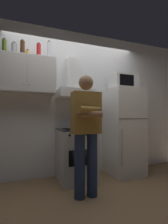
{
  "coord_description": "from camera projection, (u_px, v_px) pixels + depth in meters",
  "views": [
    {
      "loc": [
        -0.9,
        -2.46,
        1.08
      ],
      "look_at": [
        0.0,
        0.0,
        1.15
      ],
      "focal_mm": 26.71,
      "sensor_mm": 36.0,
      "label": 1
    }
  ],
  "objects": [
    {
      "name": "ground_plane",
      "position": [
        84.0,
        186.0,
        2.59
      ],
      "size": [
        7.0,
        7.0,
        0.0
      ],
      "primitive_type": "plane",
      "color": "olive"
    },
    {
      "name": "back_wall_tiled",
      "position": [
        73.0,
        102.0,
        3.19
      ],
      "size": [
        4.8,
        0.1,
        2.7
      ],
      "primitive_type": "cube",
      "color": "white",
      "rests_on": "ground_plane"
    },
    {
      "name": "upper_cabinet",
      "position": [
        27.0,
        75.0,
        2.7
      ],
      "size": [
        0.9,
        0.37,
        0.6
      ],
      "color": "silver"
    },
    {
      "name": "stove_oven",
      "position": [
        76.0,
        155.0,
        2.82
      ],
      "size": [
        0.6,
        0.62,
        0.87
      ],
      "color": "silver",
      "rests_on": "ground_plane"
    },
    {
      "name": "range_hood",
      "position": [
        74.0,
        87.0,
        2.97
      ],
      "size": [
        0.6,
        0.44,
        0.75
      ],
      "color": "white"
    },
    {
      "name": "refrigerator",
      "position": [
        124.0,
        131.0,
        3.16
      ],
      "size": [
        0.6,
        0.62,
        1.6
      ],
      "color": "white",
      "rests_on": "ground_plane"
    },
    {
      "name": "microwave",
      "position": [
        123.0,
        82.0,
        3.2
      ],
      "size": [
        0.48,
        0.37,
        0.28
      ],
      "color": "silver",
      "rests_on": "refrigerator"
    },
    {
      "name": "person_standing",
      "position": [
        86.0,
        130.0,
        2.25
      ],
      "size": [
        0.38,
        0.33,
        1.64
      ],
      "color": "navy",
      "rests_on": "ground_plane"
    },
    {
      "name": "cooking_pot",
      "position": [
        86.0,
        126.0,
        2.77
      ],
      "size": [
        0.28,
        0.18,
        0.09
      ],
      "color": "#B7BABF",
      "rests_on": "stove_oven"
    },
    {
      "name": "bottle_canister_steel",
      "position": [
        14.0,
        49.0,
        2.64
      ],
      "size": [
        0.09,
        0.09,
        0.21
      ],
      "color": "#B2B5BA",
      "rests_on": "upper_cabinet"
    },
    {
      "name": "bottle_soda_red",
      "position": [
        39.0,
        51.0,
        2.76
      ],
      "size": [
        0.07,
        0.07,
        0.25
      ],
      "color": "red",
      "rests_on": "upper_cabinet"
    },
    {
      "name": "bottle_spice_jar",
      "position": [
        27.0,
        54.0,
        2.7
      ],
      "size": [
        0.06,
        0.06,
        0.12
      ],
      "color": "gold",
      "rests_on": "upper_cabinet"
    },
    {
      "name": "bottle_olive_oil",
      "position": [
        4.0,
        47.0,
        2.6
      ],
      "size": [
        0.06,
        0.06,
        0.26
      ],
      "color": "#4C6B19",
      "rests_on": "upper_cabinet"
    },
    {
      "name": "bottle_vodka_clear",
      "position": [
        49.0,
        50.0,
        2.81
      ],
      "size": [
        0.07,
        0.07,
        0.3
      ],
      "color": "silver",
      "rests_on": "upper_cabinet"
    },
    {
      "name": "bottle_rum_dark",
      "position": [
        22.0,
        48.0,
        2.68
      ],
      "size": [
        0.07,
        0.07,
        0.26
      ],
      "color": "#47230F",
      "rests_on": "upper_cabinet"
    }
  ]
}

